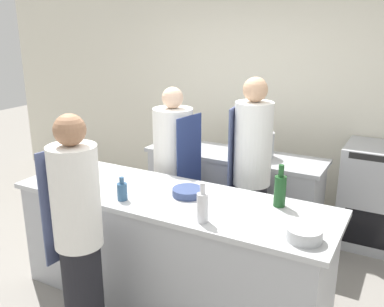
# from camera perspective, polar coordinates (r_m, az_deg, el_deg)

# --- Properties ---
(ground_plane) EXTENTS (16.00, 16.00, 0.00)m
(ground_plane) POSITION_cam_1_polar(r_m,az_deg,el_deg) (3.79, -2.67, -18.44)
(ground_plane) COLOR gray
(wall_back) EXTENTS (8.00, 0.06, 2.80)m
(wall_back) POSITION_cam_1_polar(r_m,az_deg,el_deg) (5.08, 9.75, 7.80)
(wall_back) COLOR silver
(wall_back) RESTS_ON ground_plane
(prep_counter) EXTENTS (2.58, 0.81, 0.91)m
(prep_counter) POSITION_cam_1_polar(r_m,az_deg,el_deg) (3.54, -2.78, -12.43)
(prep_counter) COLOR #A8AAAF
(prep_counter) RESTS_ON ground_plane
(pass_counter) EXTENTS (1.86, 0.56, 0.91)m
(pass_counter) POSITION_cam_1_polar(r_m,az_deg,el_deg) (4.57, 5.48, -5.43)
(pass_counter) COLOR #A8AAAF
(pass_counter) RESTS_ON ground_plane
(chef_at_prep_near) EXTENTS (0.35, 0.33, 1.67)m
(chef_at_prep_near) POSITION_cam_1_polar(r_m,az_deg,el_deg) (3.02, -14.92, -10.35)
(chef_at_prep_near) COLOR black
(chef_at_prep_near) RESTS_ON ground_plane
(chef_at_stove) EXTENTS (0.41, 0.40, 1.64)m
(chef_at_stove) POSITION_cam_1_polar(r_m,az_deg,el_deg) (4.13, -2.44, -2.52)
(chef_at_stove) COLOR black
(chef_at_stove) RESTS_ON ground_plane
(chef_at_pass_far) EXTENTS (0.36, 0.35, 1.77)m
(chef_at_pass_far) POSITION_cam_1_polar(r_m,az_deg,el_deg) (3.86, 7.91, -2.85)
(chef_at_pass_far) COLOR black
(chef_at_pass_far) RESTS_ON ground_plane
(bottle_olive_oil) EXTENTS (0.08, 0.08, 0.28)m
(bottle_olive_oil) POSITION_cam_1_polar(r_m,az_deg,el_deg) (2.88, 1.42, -7.07)
(bottle_olive_oil) COLOR silver
(bottle_olive_oil) RESTS_ON prep_counter
(bottle_vinegar) EXTENTS (0.08, 0.08, 0.18)m
(bottle_vinegar) POSITION_cam_1_polar(r_m,az_deg,el_deg) (3.28, -9.30, -4.95)
(bottle_vinegar) COLOR #2D5175
(bottle_vinegar) RESTS_ON prep_counter
(bottle_wine) EXTENTS (0.09, 0.09, 0.32)m
(bottle_wine) POSITION_cam_1_polar(r_m,az_deg,el_deg) (3.18, 11.65, -4.77)
(bottle_wine) COLOR #19471E
(bottle_wine) RESTS_ON prep_counter
(bottle_cooking_oil) EXTENTS (0.08, 0.08, 0.30)m
(bottle_cooking_oil) POSITION_cam_1_polar(r_m,az_deg,el_deg) (3.79, -14.38, -1.48)
(bottle_cooking_oil) COLOR #B2A84C
(bottle_cooking_oil) RESTS_ON prep_counter
(bottle_sauce) EXTENTS (0.09, 0.09, 0.30)m
(bottle_sauce) POSITION_cam_1_polar(r_m,az_deg,el_deg) (3.88, -16.54, -1.24)
(bottle_sauce) COLOR #5B2319
(bottle_sauce) RESTS_ON prep_counter
(bowl_mixing_large) EXTENTS (0.22, 0.22, 0.08)m
(bowl_mixing_large) POSITION_cam_1_polar(r_m,az_deg,el_deg) (2.77, 14.74, -10.37)
(bowl_mixing_large) COLOR #B7BABC
(bowl_mixing_large) RESTS_ON prep_counter
(bowl_prep_small) EXTENTS (0.24, 0.24, 0.06)m
(bowl_prep_small) POSITION_cam_1_polar(r_m,az_deg,el_deg) (3.33, -0.56, -5.17)
(bowl_prep_small) COLOR navy
(bowl_prep_small) RESTS_ON prep_counter
(stockpot) EXTENTS (0.25, 0.25, 0.25)m
(stockpot) POSITION_cam_1_polar(r_m,az_deg,el_deg) (4.31, 9.22, 1.21)
(stockpot) COLOR #A8AAAF
(stockpot) RESTS_ON pass_counter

